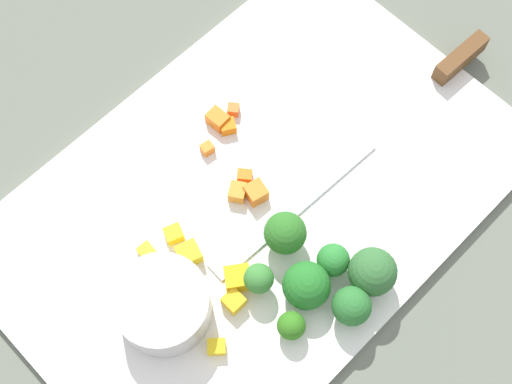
# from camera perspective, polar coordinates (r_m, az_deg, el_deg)

# --- Properties ---
(ground_plane) EXTENTS (4.00, 4.00, 0.00)m
(ground_plane) POSITION_cam_1_polar(r_m,az_deg,el_deg) (0.69, 0.00, -0.70)
(ground_plane) COLOR #616759
(cutting_board) EXTENTS (0.50, 0.33, 0.01)m
(cutting_board) POSITION_cam_1_polar(r_m,az_deg,el_deg) (0.68, 0.00, -0.51)
(cutting_board) COLOR white
(cutting_board) RESTS_ON ground_plane
(prep_bowl) EXTENTS (0.08, 0.08, 0.04)m
(prep_bowl) POSITION_cam_1_polar(r_m,az_deg,el_deg) (0.63, -7.39, -8.91)
(prep_bowl) COLOR beige
(prep_bowl) RESTS_ON cutting_board
(chef_knife) EXTENTS (0.36, 0.03, 0.02)m
(chef_knife) POSITION_cam_1_polar(r_m,az_deg,el_deg) (0.72, 11.54, 6.47)
(chef_knife) COLOR silver
(chef_knife) RESTS_ON cutting_board
(carrot_dice_0) EXTENTS (0.02, 0.02, 0.01)m
(carrot_dice_0) POSITION_cam_1_polar(r_m,az_deg,el_deg) (0.67, -1.48, -0.00)
(carrot_dice_0) COLOR orange
(carrot_dice_0) RESTS_ON cutting_board
(carrot_dice_1) EXTENTS (0.02, 0.02, 0.02)m
(carrot_dice_1) POSITION_cam_1_polar(r_m,az_deg,el_deg) (0.67, -0.01, -0.44)
(carrot_dice_1) COLOR orange
(carrot_dice_1) RESTS_ON cutting_board
(carrot_dice_2) EXTENTS (0.02, 0.02, 0.01)m
(carrot_dice_2) POSITION_cam_1_polar(r_m,az_deg,el_deg) (0.70, -2.26, 5.23)
(carrot_dice_2) COLOR orange
(carrot_dice_2) RESTS_ON cutting_board
(carrot_dice_3) EXTENTS (0.02, 0.02, 0.01)m
(carrot_dice_3) POSITION_cam_1_polar(r_m,az_deg,el_deg) (0.71, -3.06, 5.79)
(carrot_dice_3) COLOR orange
(carrot_dice_3) RESTS_ON cutting_board
(carrot_dice_4) EXTENTS (0.02, 0.02, 0.01)m
(carrot_dice_4) POSITION_cam_1_polar(r_m,az_deg,el_deg) (0.71, -1.81, 6.54)
(carrot_dice_4) COLOR orange
(carrot_dice_4) RESTS_ON cutting_board
(carrot_dice_5) EXTENTS (0.01, 0.01, 0.01)m
(carrot_dice_5) POSITION_cam_1_polar(r_m,az_deg,el_deg) (0.70, -3.60, 3.73)
(carrot_dice_5) COLOR orange
(carrot_dice_5) RESTS_ON cutting_board
(carrot_dice_6) EXTENTS (0.02, 0.02, 0.01)m
(carrot_dice_6) POSITION_cam_1_polar(r_m,az_deg,el_deg) (0.68, -0.91, 1.27)
(carrot_dice_6) COLOR orange
(carrot_dice_6) RESTS_ON cutting_board
(pepper_dice_0) EXTENTS (0.02, 0.02, 0.01)m
(pepper_dice_0) POSITION_cam_1_polar(r_m,az_deg,el_deg) (0.66, -6.54, -3.35)
(pepper_dice_0) COLOR yellow
(pepper_dice_0) RESTS_ON cutting_board
(pepper_dice_1) EXTENTS (0.02, 0.02, 0.01)m
(pepper_dice_1) POSITION_cam_1_polar(r_m,az_deg,el_deg) (0.63, -3.15, -12.17)
(pepper_dice_1) COLOR yellow
(pepper_dice_1) RESTS_ON cutting_board
(pepper_dice_2) EXTENTS (0.02, 0.02, 0.02)m
(pepper_dice_2) POSITION_cam_1_polar(r_m,az_deg,el_deg) (0.65, -5.45, -4.82)
(pepper_dice_2) COLOR yellow
(pepper_dice_2) RESTS_ON cutting_board
(pepper_dice_3) EXTENTS (0.03, 0.03, 0.02)m
(pepper_dice_3) POSITION_cam_1_polar(r_m,az_deg,el_deg) (0.64, -1.47, -6.87)
(pepper_dice_3) COLOR yellow
(pepper_dice_3) RESTS_ON cutting_board
(pepper_dice_4) EXTENTS (0.02, 0.02, 0.02)m
(pepper_dice_4) POSITION_cam_1_polar(r_m,az_deg,el_deg) (0.64, -1.78, -8.66)
(pepper_dice_4) COLOR yellow
(pepper_dice_4) RESTS_ON cutting_board
(pepper_dice_5) EXTENTS (0.01, 0.01, 0.01)m
(pepper_dice_5) POSITION_cam_1_polar(r_m,az_deg,el_deg) (0.66, -8.68, -4.69)
(pepper_dice_5) COLOR yellow
(pepper_dice_5) RESTS_ON cutting_board
(broccoli_floret_0) EXTENTS (0.04, 0.04, 0.04)m
(broccoli_floret_0) POSITION_cam_1_polar(r_m,az_deg,el_deg) (0.64, 2.33, -3.29)
(broccoli_floret_0) COLOR #91B25F
(broccoli_floret_0) RESTS_ON cutting_board
(broccoli_floret_1) EXTENTS (0.04, 0.04, 0.04)m
(broccoli_floret_1) POSITION_cam_1_polar(r_m,az_deg,el_deg) (0.63, 4.02, -7.42)
(broccoli_floret_1) COLOR #87B75B
(broccoli_floret_1) RESTS_ON cutting_board
(broccoli_floret_2) EXTENTS (0.03, 0.03, 0.03)m
(broccoli_floret_2) POSITION_cam_1_polar(r_m,az_deg,el_deg) (0.63, 2.82, -10.56)
(broccoli_floret_2) COLOR #8FAE55
(broccoli_floret_2) RESTS_ON cutting_board
(broccoli_floret_3) EXTENTS (0.04, 0.04, 0.05)m
(broccoli_floret_3) POSITION_cam_1_polar(r_m,az_deg,el_deg) (0.64, 9.22, -6.29)
(broccoli_floret_3) COLOR #87B75C
(broccoli_floret_3) RESTS_ON cutting_board
(broccoli_floret_4) EXTENTS (0.03, 0.03, 0.04)m
(broccoli_floret_4) POSITION_cam_1_polar(r_m,az_deg,el_deg) (0.63, 0.21, -6.91)
(broccoli_floret_4) COLOR #97AB60
(broccoli_floret_4) RESTS_ON cutting_board
(broccoli_floret_5) EXTENTS (0.03, 0.03, 0.04)m
(broccoli_floret_5) POSITION_cam_1_polar(r_m,az_deg,el_deg) (0.63, 7.59, -8.97)
(broccoli_floret_5) COLOR #95BD5F
(broccoli_floret_5) RESTS_ON cutting_board
(broccoli_floret_6) EXTENTS (0.03, 0.03, 0.03)m
(broccoli_floret_6) POSITION_cam_1_polar(r_m,az_deg,el_deg) (0.64, 5.95, -5.59)
(broccoli_floret_6) COLOR #8BB168
(broccoli_floret_6) RESTS_ON cutting_board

